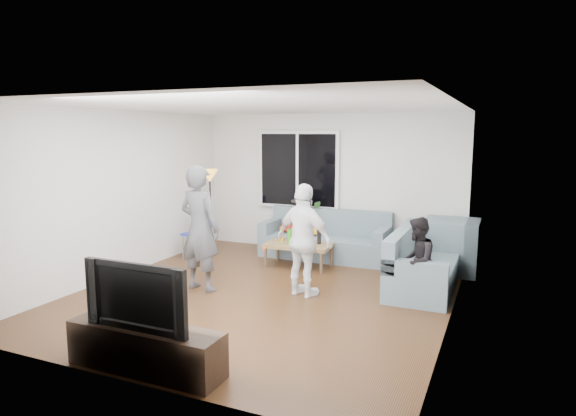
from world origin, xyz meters
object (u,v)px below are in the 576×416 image
at_px(coffee_table, 298,255).
at_px(player_right, 304,241).
at_px(sofa_back_section, 325,235).
at_px(sofa_right_section, 425,259).
at_px(player_left, 200,228).
at_px(spectator_back, 302,224).
at_px(spectator_right, 417,261).
at_px(television, 143,294).
at_px(side_chair, 196,234).
at_px(tv_console, 146,348).
at_px(floor_lamp, 211,211).

relative_size(coffee_table, player_right, 0.70).
distance_m(sofa_back_section, sofa_right_section, 2.19).
distance_m(player_left, spectator_back, 2.57).
height_order(spectator_right, spectator_back, spectator_right).
relative_size(coffee_table, television, 0.98).
relative_size(sofa_back_section, player_right, 1.46).
bearing_deg(side_chair, coffee_table, 10.67).
relative_size(sofa_back_section, tv_console, 1.44).
height_order(sofa_back_section, player_right, player_right).
height_order(sofa_back_section, television, television).
xyz_separation_m(floor_lamp, spectator_right, (4.07, -1.40, -0.20)).
xyz_separation_m(spectator_right, television, (-2.05, -2.96, 0.18)).
xyz_separation_m(sofa_right_section, floor_lamp, (-4.07, 0.64, 0.36)).
relative_size(coffee_table, tv_console, 0.69).
distance_m(floor_lamp, player_right, 3.09).
relative_size(spectator_right, tv_console, 0.73).
distance_m(floor_lamp, tv_console, 4.83).
relative_size(player_right, spectator_back, 1.36).
height_order(floor_lamp, player_right, player_right).
distance_m(sofa_back_section, spectator_back, 0.49).
bearing_deg(player_right, spectator_right, -151.25).
xyz_separation_m(coffee_table, player_left, (-0.82, -1.71, 0.70)).
height_order(side_chair, television, television).
xyz_separation_m(player_right, tv_console, (-0.57, -2.66, -0.57)).
xyz_separation_m(sofa_back_section, spectator_right, (1.92, -1.81, 0.16)).
relative_size(side_chair, tv_console, 0.54).
height_order(coffee_table, spectator_back, spectator_back).
relative_size(floor_lamp, player_left, 0.86).
bearing_deg(floor_lamp, spectator_right, -18.99).
distance_m(side_chair, floor_lamp, 0.61).
relative_size(sofa_back_section, sofa_right_section, 1.15).
distance_m(side_chair, spectator_back, 1.94).
height_order(sofa_right_section, spectator_back, spectator_back).
bearing_deg(player_right, tv_console, 95.30).
xyz_separation_m(floor_lamp, tv_console, (2.02, -4.36, -0.56)).
relative_size(sofa_back_section, spectator_back, 1.99).
xyz_separation_m(side_chair, spectator_back, (1.69, 0.95, 0.15)).
bearing_deg(sofa_right_section, player_right, 125.46).
distance_m(coffee_table, floor_lamp, 2.05).
height_order(side_chair, player_left, player_left).
xyz_separation_m(sofa_right_section, spectator_right, (0.00, -0.76, 0.16)).
height_order(player_left, spectator_back, player_left).
height_order(sofa_back_section, tv_console, sofa_back_section).
distance_m(player_right, spectator_right, 1.53).
distance_m(sofa_back_section, television, 4.78).
xyz_separation_m(coffee_table, side_chair, (-1.94, -0.17, 0.23)).
bearing_deg(sofa_back_section, tv_console, -91.54).
bearing_deg(sofa_right_section, spectator_back, 65.52).
xyz_separation_m(player_left, spectator_right, (2.95, 0.64, -0.32)).
distance_m(spectator_back, tv_console, 4.82).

